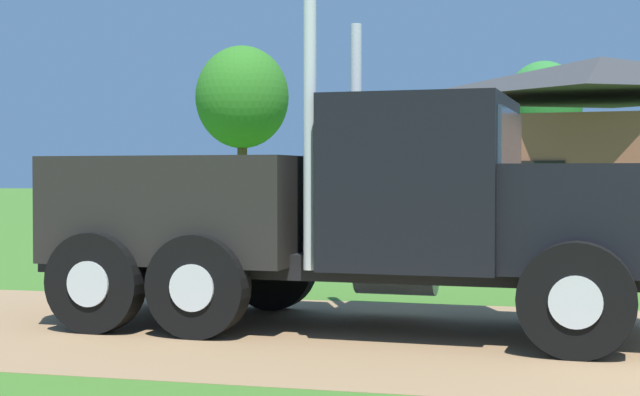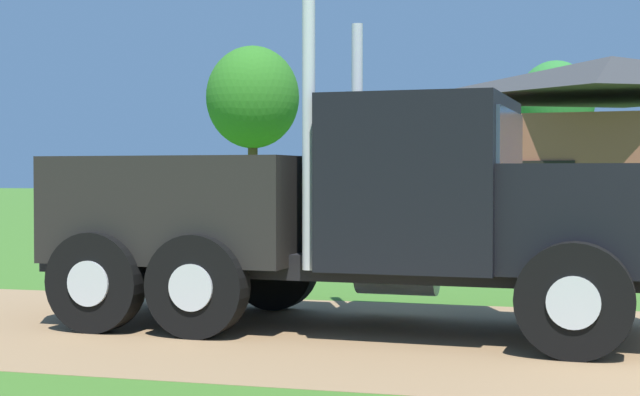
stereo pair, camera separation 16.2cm
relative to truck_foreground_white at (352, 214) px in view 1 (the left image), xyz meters
name	(u,v)px [view 1 (the left image)]	position (x,y,z in m)	size (l,w,h in m)	color
truck_foreground_white	(352,214)	(0.00, 0.00, 0.00)	(7.38, 3.02, 3.64)	black
shed_building	(601,144)	(3.44, 23.91, 1.50)	(12.41, 9.18, 5.81)	brown
tree_left	(242,98)	(-11.79, 30.54, 3.88)	(4.16, 4.16, 7.51)	#513823
tree_mid	(543,104)	(1.05, 41.59, 4.14)	(4.03, 4.03, 7.70)	#513823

